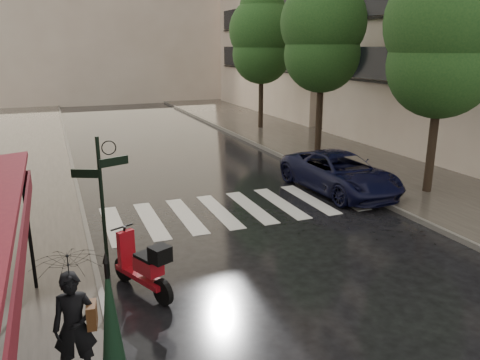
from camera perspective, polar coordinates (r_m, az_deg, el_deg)
ground at (r=8.55m, az=-4.79°, el=-18.71°), size 120.00×120.00×0.00m
sidewalk_far at (r=22.89m, az=11.02°, el=3.57°), size 5.50×60.00×0.12m
curb_near at (r=19.36m, az=-19.59°, el=0.72°), size 0.12×60.00×0.16m
curb_far at (r=21.53m, az=4.73°, el=3.07°), size 0.12×60.00×0.16m
crosswalk at (r=14.51m, az=-0.59°, el=-3.56°), size 7.85×3.20×0.01m
signpost at (r=10.24m, az=-16.46°, el=-1.88°), size 1.17×0.29×3.10m
tree_near at (r=16.51m, az=23.72°, el=16.30°), size 3.80×3.80×7.99m
tree_mid at (r=22.00m, az=10.09°, el=17.65°), size 3.80×3.80×8.34m
tree_far at (r=28.28m, az=2.66°, el=17.16°), size 3.80×3.80×8.16m
pedestrian_with_umbrella at (r=7.07m, az=-20.08°, el=-11.03°), size 1.13×1.14×2.47m
scooter at (r=9.75m, az=-11.70°, el=-10.33°), size 1.00×1.81×1.27m
parked_car at (r=16.47m, az=12.05°, el=0.89°), size 2.59×5.00×1.35m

